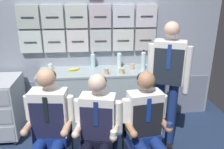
% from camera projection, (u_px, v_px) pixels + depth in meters
% --- Properties ---
extents(galley_bulkhead, '(4.20, 0.14, 2.15)m').
position_uv_depth(galley_bulkhead, '(86.00, 55.00, 3.61)').
color(galley_bulkhead, '#8E99A9').
rests_on(galley_bulkhead, ground).
extents(galley_counter, '(1.86, 0.53, 0.92)m').
position_uv_depth(galley_counter, '(102.00, 99.00, 3.58)').
color(galley_counter, '#A2B4B8').
rests_on(galley_counter, ground).
extents(service_trolley, '(0.40, 0.65, 0.88)m').
position_uv_depth(service_trolley, '(6.00, 106.00, 3.32)').
color(service_trolley, black).
rests_on(service_trolley, ground).
extents(folding_chair_left, '(0.45, 0.45, 0.86)m').
position_uv_depth(folding_chair_left, '(54.00, 132.00, 2.59)').
color(folding_chair_left, '#2D2D33').
rests_on(folding_chair_left, ground).
extents(crew_member_left, '(0.52, 0.67, 1.32)m').
position_uv_depth(crew_member_left, '(48.00, 124.00, 2.38)').
color(crew_member_left, black).
rests_on(crew_member_left, ground).
extents(folding_chair_center, '(0.48, 0.48, 0.86)m').
position_uv_depth(folding_chair_center, '(100.00, 135.00, 2.54)').
color(folding_chair_center, '#2D2D33').
rests_on(folding_chair_center, ground).
extents(crew_member_center, '(0.51, 0.66, 1.28)m').
position_uv_depth(crew_member_center, '(97.00, 130.00, 2.33)').
color(crew_member_center, black).
rests_on(crew_member_center, ground).
extents(folding_chair_right, '(0.46, 0.46, 0.86)m').
position_uv_depth(folding_chair_right, '(141.00, 131.00, 2.61)').
color(folding_chair_right, '#2D2D33').
rests_on(folding_chair_right, ground).
extents(crew_member_right, '(0.50, 0.65, 1.28)m').
position_uv_depth(crew_member_right, '(147.00, 126.00, 2.40)').
color(crew_member_right, black).
rests_on(crew_member_right, ground).
extents(crew_member_standing, '(0.50, 0.37, 1.70)m').
position_uv_depth(crew_member_standing, '(168.00, 76.00, 2.92)').
color(crew_member_standing, black).
rests_on(crew_member_standing, ground).
extents(water_bottle_clear, '(0.07, 0.07, 0.25)m').
position_uv_depth(water_bottle_clear, '(93.00, 60.00, 3.53)').
color(water_bottle_clear, silver).
rests_on(water_bottle_clear, galley_counter).
extents(water_bottle_blue_cap, '(0.07, 0.07, 0.27)m').
position_uv_depth(water_bottle_blue_cap, '(119.00, 60.00, 3.50)').
color(water_bottle_blue_cap, silver).
rests_on(water_bottle_blue_cap, galley_counter).
extents(water_bottle_short, '(0.07, 0.07, 0.31)m').
position_uv_depth(water_bottle_short, '(143.00, 61.00, 3.39)').
color(water_bottle_short, silver).
rests_on(water_bottle_short, galley_counter).
extents(coffee_cup_white, '(0.06, 0.06, 0.09)m').
position_uv_depth(coffee_cup_white, '(132.00, 66.00, 3.46)').
color(coffee_cup_white, tan).
rests_on(coffee_cup_white, galley_counter).
extents(paper_cup_blue, '(0.06, 0.06, 0.09)m').
position_uv_depth(paper_cup_blue, '(107.00, 71.00, 3.26)').
color(paper_cup_blue, tan).
rests_on(paper_cup_blue, galley_counter).
extents(coffee_cup_spare, '(0.07, 0.07, 0.08)m').
position_uv_depth(coffee_cup_spare, '(50.00, 67.00, 3.45)').
color(coffee_cup_spare, silver).
rests_on(coffee_cup_spare, galley_counter).
extents(espresso_cup_small, '(0.07, 0.07, 0.08)m').
position_uv_depth(espresso_cup_small, '(122.00, 71.00, 3.28)').
color(espresso_cup_small, tan).
rests_on(espresso_cup_small, galley_counter).
extents(snack_banana, '(0.17, 0.10, 0.04)m').
position_uv_depth(snack_banana, '(74.00, 69.00, 3.41)').
color(snack_banana, yellow).
rests_on(snack_banana, galley_counter).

